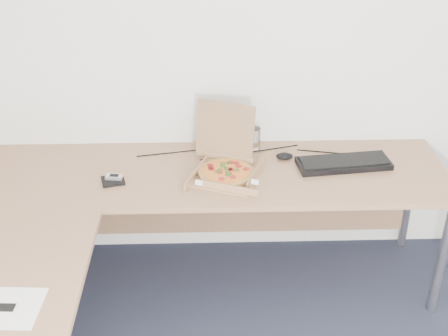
{
  "coord_description": "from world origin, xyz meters",
  "views": [
    {
      "loc": [
        -0.53,
        -1.42,
        2.36
      ],
      "look_at": [
        -0.45,
        1.28,
        0.82
      ],
      "focal_mm": 48.78,
      "sensor_mm": 36.0,
      "label": 1
    }
  ],
  "objects_px": {
    "drinking_glass": "(254,139)",
    "pizza_box": "(226,168)",
    "desk": "(147,223)",
    "keyboard": "(344,163)",
    "wallet": "(113,181)"
  },
  "relations": [
    {
      "from": "drinking_glass",
      "to": "wallet",
      "type": "distance_m",
      "value": 0.83
    },
    {
      "from": "keyboard",
      "to": "wallet",
      "type": "height_order",
      "value": "keyboard"
    },
    {
      "from": "desk",
      "to": "drinking_glass",
      "type": "xyz_separation_m",
      "value": [
        0.55,
        0.68,
        0.1
      ]
    },
    {
      "from": "desk",
      "to": "pizza_box",
      "type": "relative_size",
      "value": 6.6
    },
    {
      "from": "drinking_glass",
      "to": "wallet",
      "type": "relative_size",
      "value": 1.15
    },
    {
      "from": "desk",
      "to": "drinking_glass",
      "type": "distance_m",
      "value": 0.88
    },
    {
      "from": "drinking_glass",
      "to": "wallet",
      "type": "xyz_separation_m",
      "value": [
        -0.75,
        -0.35,
        -0.06
      ]
    },
    {
      "from": "desk",
      "to": "wallet",
      "type": "bearing_deg",
      "value": 121.39
    },
    {
      "from": "desk",
      "to": "keyboard",
      "type": "bearing_deg",
      "value": 24.47
    },
    {
      "from": "pizza_box",
      "to": "keyboard",
      "type": "xyz_separation_m",
      "value": [
        0.64,
        0.08,
        -0.02
      ]
    },
    {
      "from": "pizza_box",
      "to": "drinking_glass",
      "type": "bearing_deg",
      "value": 80.34
    },
    {
      "from": "pizza_box",
      "to": "wallet",
      "type": "distance_m",
      "value": 0.59
    },
    {
      "from": "wallet",
      "to": "pizza_box",
      "type": "bearing_deg",
      "value": -8.38
    },
    {
      "from": "drinking_glass",
      "to": "pizza_box",
      "type": "bearing_deg",
      "value": -120.36
    },
    {
      "from": "pizza_box",
      "to": "wallet",
      "type": "xyz_separation_m",
      "value": [
        -0.59,
        -0.06,
        -0.03
      ]
    }
  ]
}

